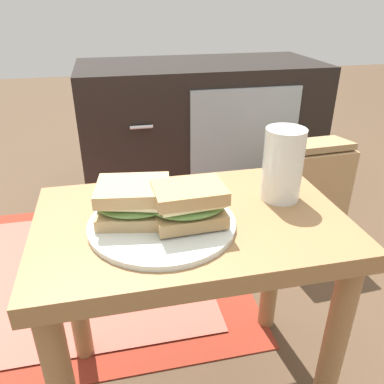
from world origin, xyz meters
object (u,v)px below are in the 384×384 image
Objects in this scene: plate at (162,223)px; beer_glass at (283,166)px; sandwich_front at (134,202)px; tv_cabinet at (200,133)px; paper_bag at (307,198)px; sandwich_back at (189,204)px.

beer_glass reaches higher than plate.
sandwich_front is (-0.04, 0.02, 0.04)m from plate.
plate is 1.81× the size of beer_glass.
tv_cabinet is at bearing 70.09° from sandwich_front.
paper_bag is at bearing 53.56° from beer_glass.
paper_bag is (0.26, -0.48, -0.09)m from tv_cabinet.
tv_cabinet is 6.77× the size of beer_glass.
sandwich_front is at bearing -109.91° from tv_cabinet.
sandwich_front is at bearing 158.90° from plate.
beer_glass is 0.35× the size of paper_bag.
plate is 0.06m from sandwich_back.
plate is 1.96× the size of sandwich_back.
plate is 0.06m from sandwich_front.
paper_bag is (0.56, 0.49, -0.27)m from plate.
tv_cabinet is 0.95m from beer_glass.
sandwich_back is 0.79m from paper_bag.
tv_cabinet is at bearing 86.42° from beer_glass.
tv_cabinet is at bearing 72.80° from plate.
sandwich_back is at bearing -160.11° from beer_glass.
paper_bag is (0.52, 0.50, -0.31)m from sandwich_back.
tv_cabinet is 6.38× the size of sandwich_front.
tv_cabinet reaches higher than sandwich_back.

